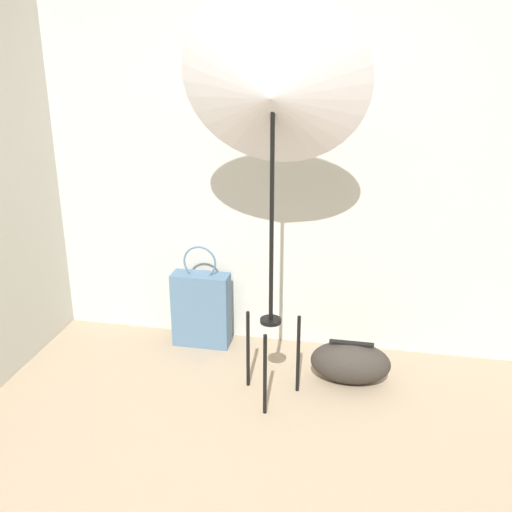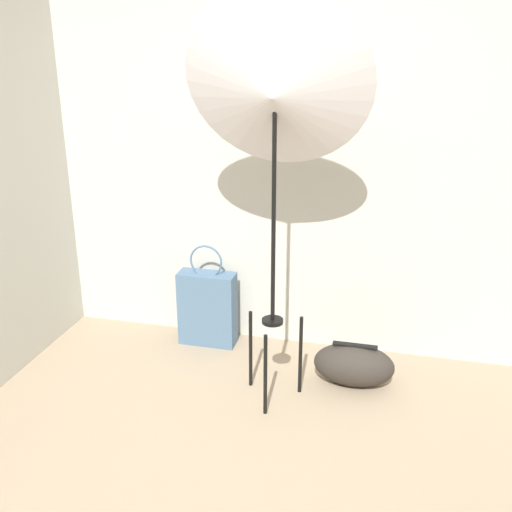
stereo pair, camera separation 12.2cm
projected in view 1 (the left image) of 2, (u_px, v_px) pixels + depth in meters
wall_back at (283, 139)px, 3.49m from camera, size 8.00×0.05×2.60m
photo_umbrella at (273, 92)px, 2.74m from camera, size 0.91×0.51×2.08m
tote_bag at (201, 309)px, 3.78m from camera, size 0.36×0.14×0.67m
duffel_bag at (350, 362)px, 3.40m from camera, size 0.45×0.24×0.25m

